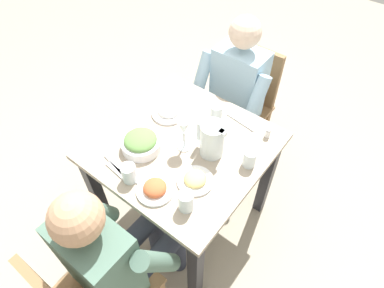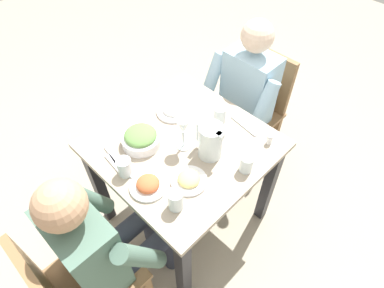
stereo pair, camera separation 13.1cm
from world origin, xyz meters
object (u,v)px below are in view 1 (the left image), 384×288
object	(u,v)px
plate_yoghurt	(169,112)
salt_shaker	(268,133)
water_pitcher	(212,139)
water_glass_far_right	(186,201)
plate_fries	(195,179)
plate_rice_curry	(155,189)
diner_far	(118,251)
salad_bowl	(141,142)
water_glass_near_left	(216,113)
diner_near	(230,98)
water_glass_near_right	(129,173)
dining_table	(183,160)
chair_near	(244,99)
wine_glass	(184,128)
water_glass_far_left	(250,159)

from	to	relation	value
plate_yoghurt	salt_shaker	size ratio (longest dim) A/B	3.52
water_pitcher	water_glass_far_right	bearing A→B (deg)	106.64
water_pitcher	plate_fries	bearing A→B (deg)	103.31
plate_yoghurt	plate_rice_curry	bearing A→B (deg)	123.64
diner_far	salad_bowl	distance (m)	0.52
plate_fries	salad_bowl	bearing A→B (deg)	0.33
salad_bowl	water_glass_near_left	bearing A→B (deg)	-115.04
diner_near	salad_bowl	bearing A→B (deg)	84.37
water_pitcher	plate_yoghurt	distance (m)	0.37
plate_rice_curry	salt_shaker	xyz separation A→B (m)	(-0.24, -0.62, 0.01)
plate_rice_curry	plate_fries	world-z (taller)	plate_rice_curry
salt_shaker	water_glass_near_right	bearing A→B (deg)	59.55
dining_table	salad_bowl	world-z (taller)	salad_bowl
chair_near	diner_near	xyz separation A→B (m)	(0.00, 0.20, 0.14)
diner_far	plate_yoghurt	distance (m)	0.78
salad_bowl	salt_shaker	size ratio (longest dim) A/B	3.74
water_glass_near_right	water_glass_far_right	world-z (taller)	water_glass_far_right
chair_near	wine_glass	distance (m)	0.90
plate_yoghurt	wine_glass	bearing A→B (deg)	148.22
plate_fries	water_glass_far_left	xyz separation A→B (m)	(-0.14, -0.24, 0.03)
water_glass_near_right	salad_bowl	bearing A→B (deg)	-62.23
salad_bowl	plate_rice_curry	distance (m)	0.28
plate_fries	water_glass_near_right	bearing A→B (deg)	35.04
diner_far	plate_fries	bearing A→B (deg)	-102.88
diner_near	water_glass_far_right	xyz separation A→B (m)	(-0.32, 0.86, 0.18)
water_glass_far_right	salt_shaker	xyz separation A→B (m)	(-0.07, -0.60, -0.02)
dining_table	water_glass_near_left	distance (m)	0.31
diner_near	water_glass_near_left	size ratio (longest dim) A/B	10.88
wine_glass	plate_yoghurt	bearing A→B (deg)	-31.78
chair_near	plate_yoghurt	size ratio (longest dim) A/B	4.48
diner_near	water_glass_near_right	distance (m)	0.92
water_pitcher	water_glass_near_right	xyz separation A→B (m)	(0.21, 0.37, -0.05)
plate_rice_curry	wine_glass	world-z (taller)	wine_glass
water_glass_far_left	water_glass_near_right	xyz separation A→B (m)	(0.40, 0.42, 0.00)
diner_near	water_pitcher	distance (m)	0.62
plate_fries	salt_shaker	world-z (taller)	salt_shaker
wine_glass	water_glass_far_left	bearing A→B (deg)	-161.67
wine_glass	dining_table	bearing A→B (deg)	-32.47
plate_fries	water_glass_near_left	world-z (taller)	water_glass_near_left
water_glass_near_left	salad_bowl	bearing A→B (deg)	64.96
salt_shaker	salad_bowl	bearing A→B (deg)	44.83
plate_rice_curry	water_glass_near_left	distance (m)	0.55
water_glass_near_left	dining_table	bearing A→B (deg)	81.88
plate_yoghurt	chair_near	bearing A→B (deg)	-100.87
diner_far	water_glass_near_right	world-z (taller)	diner_far
salad_bowl	plate_yoghurt	bearing A→B (deg)	-78.86
plate_yoghurt	water_glass_near_left	size ratio (longest dim) A/B	1.80
dining_table	water_glass_near_left	world-z (taller)	water_glass_near_left
salt_shaker	water_glass_near_left	bearing A→B (deg)	13.74
plate_fries	water_glass_near_left	xyz separation A→B (m)	(0.16, -0.39, 0.04)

